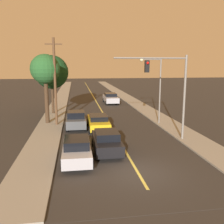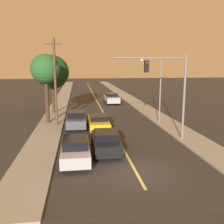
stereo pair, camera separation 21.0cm
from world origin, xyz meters
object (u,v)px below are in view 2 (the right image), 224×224
object	(u,v)px
traffic_signal_mast	(169,83)
streetlamp_right	(155,81)
car_outer_lane_second	(76,120)
tree_left_far	(52,72)
car_near_lane_front	(106,141)
car_near_lane_second	(98,122)
car_outer_lane_front	(76,149)
utility_pole_left	(55,81)
tree_left_near	(45,70)
car_far_oncoming	(112,98)

from	to	relation	value
traffic_signal_mast	streetlamp_right	xyz separation A→B (m)	(0.69, 5.58, -0.24)
car_outer_lane_second	tree_left_far	xyz separation A→B (m)	(-2.76, 7.55, 4.26)
car_near_lane_front	car_outer_lane_second	distance (m)	7.23
car_near_lane_front	car_near_lane_second	distance (m)	6.32
car_outer_lane_front	utility_pole_left	world-z (taller)	utility_pole_left
car_near_lane_second	traffic_signal_mast	bearing A→B (deg)	-40.78
tree_left_near	tree_left_far	world-z (taller)	tree_left_far
car_near_lane_second	tree_left_far	bearing A→B (deg)	120.51
car_near_lane_second	car_outer_lane_front	xyz separation A→B (m)	(-2.06, -7.71, 0.05)
car_near_lane_front	tree_left_near	size ratio (longest dim) A/B	0.62
tree_left_far	car_near_lane_second	bearing A→B (deg)	-59.49
utility_pole_left	tree_left_far	size ratio (longest dim) A/B	1.19
car_outer_lane_front	streetlamp_right	bearing A→B (deg)	48.73
car_far_oncoming	tree_left_far	size ratio (longest dim) A/B	0.74
car_outer_lane_second	car_outer_lane_front	bearing A→B (deg)	-90.00
car_near_lane_second	car_far_oncoming	world-z (taller)	car_far_oncoming
car_far_oncoming	utility_pole_left	bearing A→B (deg)	62.01
car_near_lane_front	car_outer_lane_front	distance (m)	2.49
car_outer_lane_second	streetlamp_right	world-z (taller)	streetlamp_right
traffic_signal_mast	car_near_lane_front	bearing A→B (deg)	-159.11
car_outer_lane_front	utility_pole_left	xyz separation A→B (m)	(-1.91, 9.70, 3.69)
streetlamp_right	tree_left_far	xyz separation A→B (m)	(-10.58, 6.97, 0.71)
car_outer_lane_front	tree_left_far	distance (m)	16.69
car_near_lane_second	utility_pole_left	distance (m)	5.79
tree_left_far	car_far_oncoming	bearing A→B (deg)	43.07
car_near_lane_second	utility_pole_left	size ratio (longest dim) A/B	0.58
car_outer_lane_second	streetlamp_right	distance (m)	8.61
car_outer_lane_front	car_outer_lane_second	distance (m)	8.33
car_outer_lane_second	car_far_oncoming	distance (m)	16.19
car_near_lane_second	tree_left_near	size ratio (longest dim) A/B	0.70
car_near_lane_front	tree_left_far	world-z (taller)	tree_left_far
car_outer_lane_front	tree_left_near	distance (m)	11.97
car_outer_lane_second	streetlamp_right	xyz separation A→B (m)	(7.82, 0.58, 3.55)
traffic_signal_mast	utility_pole_left	xyz separation A→B (m)	(-9.04, 6.36, -0.16)
car_near_lane_front	car_far_oncoming	distance (m)	22.44
streetlamp_right	car_outer_lane_front	bearing A→B (deg)	-131.27
car_outer_lane_front	car_outer_lane_second	xyz separation A→B (m)	(0.00, 8.33, 0.06)
streetlamp_right	car_outer_lane_second	bearing A→B (deg)	-175.76
car_outer_lane_front	traffic_signal_mast	bearing A→B (deg)	25.07
car_far_oncoming	tree_left_far	xyz separation A→B (m)	(-8.23, -7.69, 4.28)
car_outer_lane_front	streetlamp_right	distance (m)	12.40
traffic_signal_mast	tree_left_near	bearing A→B (deg)	143.95
car_outer_lane_second	traffic_signal_mast	xyz separation A→B (m)	(7.13, -5.00, 3.78)
tree_left_near	car_outer_lane_front	bearing A→B (deg)	-74.79
car_outer_lane_second	car_near_lane_second	bearing A→B (deg)	-16.77
tree_left_far	car_near_lane_front	bearing A→B (deg)	-71.61
car_outer_lane_front	streetlamp_right	size ratio (longest dim) A/B	0.68
car_near_lane_front	car_far_oncoming	xyz separation A→B (m)	(3.41, 22.17, 0.04)
car_near_lane_front	streetlamp_right	distance (m)	10.14
car_outer_lane_second	streetlamp_right	bearing A→B (deg)	4.24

